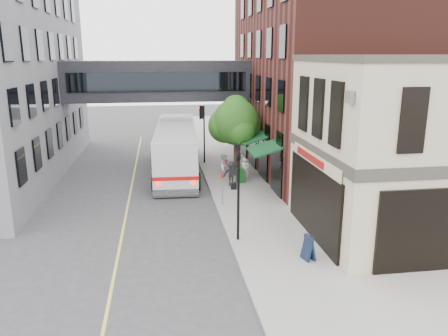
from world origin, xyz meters
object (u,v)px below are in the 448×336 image
object	(u,v)px
bus	(176,147)
pedestrian_b	(225,165)
pedestrian_a	(245,169)
newspaper_box	(240,176)
sandwich_board	(308,248)
pedestrian_c	(231,174)

from	to	relation	value
bus	pedestrian_b	bearing A→B (deg)	-32.55
pedestrian_a	bus	bearing A→B (deg)	150.06
pedestrian_a	newspaper_box	bearing A→B (deg)	-126.50
pedestrian_b	newspaper_box	world-z (taller)	pedestrian_b
bus	sandwich_board	distance (m)	16.28
pedestrian_a	sandwich_board	world-z (taller)	pedestrian_a
bus	newspaper_box	bearing A→B (deg)	-44.01
bus	newspaper_box	size ratio (longest dim) A/B	13.46
pedestrian_c	bus	bearing A→B (deg)	142.35
newspaper_box	pedestrian_b	bearing A→B (deg)	101.05
bus	sandwich_board	size ratio (longest dim) A/B	12.13
pedestrian_b	pedestrian_c	world-z (taller)	pedestrian_c
bus	pedestrian_b	world-z (taller)	bus
pedestrian_a	pedestrian_c	xyz separation A→B (m)	(-1.11, -1.03, 0.03)
pedestrian_b	sandwich_board	size ratio (longest dim) A/B	1.44
pedestrian_c	newspaper_box	size ratio (longest dim) A/B	1.70
pedestrian_a	pedestrian_b	distance (m)	1.80
bus	pedestrian_c	world-z (taller)	bus
bus	newspaper_box	world-z (taller)	bus
bus	newspaper_box	distance (m)	5.78
sandwich_board	bus	bearing A→B (deg)	93.05
pedestrian_a	pedestrian_b	size ratio (longest dim) A/B	1.03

